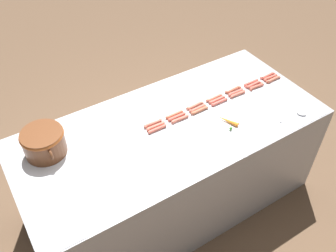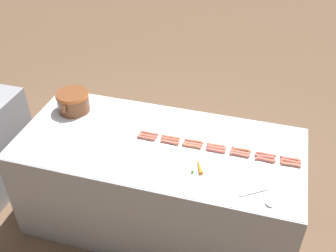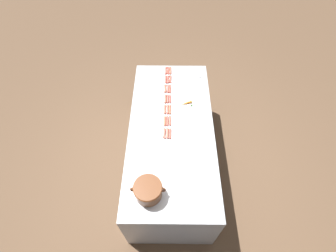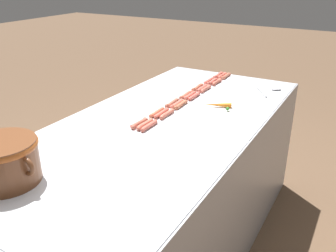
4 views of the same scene
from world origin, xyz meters
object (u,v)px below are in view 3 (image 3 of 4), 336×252
at_px(serving_spoon, 199,78).
at_px(hot_dog_15, 166,79).
at_px(hot_dog_0, 170,70).
at_px(hot_dog_19, 165,121).
at_px(hot_dog_20, 164,133).
at_px(hot_dog_3, 170,99).
at_px(hot_dog_7, 168,70).
at_px(hot_dog_11, 168,109).
at_px(hot_dog_8, 168,79).
at_px(hot_dog_14, 166,71).
at_px(hot_dog_12, 167,121).
at_px(carrot, 186,103).
at_px(hot_dog_2, 170,89).
at_px(hot_dog_17, 165,99).
at_px(hot_dog_9, 168,89).
at_px(hot_dog_5, 170,120).
at_px(hot_dog_18, 165,109).
at_px(bean_pot, 148,190).
at_px(hot_dog_16, 165,89).
at_px(hot_dog_4, 170,110).
at_px(hot_dog_10, 168,99).
at_px(hot_dog_13, 167,133).
at_px(hot_dog_1, 170,79).
at_px(hot_dog_6, 170,133).

bearing_deg(serving_spoon, hot_dog_15, 3.42).
xyz_separation_m(hot_dog_0, hot_dog_19, (0.07, 0.94, 0.00)).
relative_size(hot_dog_15, hot_dog_20, 1.00).
height_order(hot_dog_3, hot_dog_15, same).
distance_m(hot_dog_7, hot_dog_15, 0.19).
distance_m(hot_dog_7, hot_dog_11, 0.75).
height_order(hot_dog_8, hot_dog_14, same).
bearing_deg(hot_dog_12, hot_dog_8, -90.18).
xyz_separation_m(hot_dog_12, carrot, (-0.24, -0.29, 0.00)).
bearing_deg(hot_dog_2, hot_dog_17, 72.08).
distance_m(hot_dog_9, carrot, 0.36).
bearing_deg(hot_dog_11, hot_dog_7, -89.96).
bearing_deg(hot_dog_20, hot_dog_5, -108.58).
height_order(hot_dog_0, hot_dog_18, same).
bearing_deg(hot_dog_8, bean_pot, 83.78).
height_order(hot_dog_17, hot_dog_19, same).
xyz_separation_m(hot_dog_14, hot_dog_16, (0.01, 0.37, 0.00)).
bearing_deg(carrot, hot_dog_2, -52.40).
bearing_deg(hot_dog_9, hot_dog_4, 94.05).
xyz_separation_m(hot_dog_3, hot_dog_16, (0.07, -0.19, 0.00)).
relative_size(hot_dog_14, hot_dog_19, 1.00).
bearing_deg(hot_dog_11, hot_dog_15, -86.65).
height_order(hot_dog_5, serving_spoon, hot_dog_5).
relative_size(hot_dog_8, hot_dog_15, 1.00).
height_order(hot_dog_2, hot_dog_10, same).
bearing_deg(hot_dog_18, hot_dog_10, -100.21).
xyz_separation_m(hot_dog_11, carrot, (-0.24, -0.10, 0.00)).
relative_size(hot_dog_8, hot_dog_18, 1.00).
height_order(hot_dog_13, hot_dog_15, same).
bearing_deg(carrot, hot_dog_9, -49.10).
bearing_deg(hot_dog_1, hot_dog_4, 89.53).
relative_size(hot_dog_9, hot_dog_13, 1.00).
relative_size(hot_dog_1, hot_dog_12, 1.00).
relative_size(hot_dog_6, hot_dog_12, 1.00).
distance_m(hot_dog_15, hot_dog_16, 0.19).
bearing_deg(hot_dog_17, hot_dog_6, 96.58).
bearing_deg(hot_dog_10, hot_dog_2, -99.58).
bearing_deg(hot_dog_16, hot_dog_20, 90.11).
height_order(hot_dog_3, hot_dog_5, same).
distance_m(hot_dog_6, hot_dog_14, 1.13).
bearing_deg(hot_dog_15, hot_dog_14, -90.33).
bearing_deg(hot_dog_19, hot_dog_9, -93.54).
bearing_deg(hot_dog_4, hot_dog_15, -83.98).
height_order(hot_dog_0, serving_spoon, hot_dog_0).
distance_m(hot_dog_7, hot_dog_12, 0.94).
bearing_deg(carrot, hot_dog_4, 26.23).
distance_m(hot_dog_1, hot_dog_16, 0.20).
distance_m(hot_dog_15, carrot, 0.54).
distance_m(hot_dog_7, hot_dog_13, 1.13).
xyz_separation_m(hot_dog_9, hot_dog_17, (0.03, 0.19, 0.00)).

